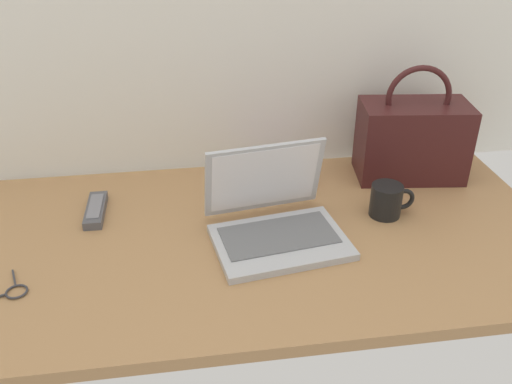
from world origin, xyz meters
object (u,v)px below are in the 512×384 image
coffee_mug (387,200)px  eyeglasses (0,295)px  book_stack (276,176)px  remote_control_near (96,210)px  handbag (412,139)px  laptop (275,219)px

coffee_mug → eyeglasses: bearing=-168.1°
coffee_mug → eyeglasses: 0.93m
coffee_mug → book_stack: size_ratio=0.59×
remote_control_near → book_stack: (0.50, 0.10, 0.01)m
remote_control_near → handbag: size_ratio=0.49×
laptop → eyeglasses: 0.63m
remote_control_near → eyeglasses: bearing=-118.5°
laptop → handbag: handbag is taller
laptop → coffee_mug: size_ratio=2.91×
handbag → book_stack: (-0.39, 0.01, -0.10)m
coffee_mug → remote_control_near: 0.76m
coffee_mug → handbag: 0.26m
laptop → coffee_mug: bearing=9.4°
remote_control_near → laptop: bearing=-20.2°
remote_control_near → handbag: handbag is taller
eyeglasses → book_stack: bearing=31.7°
remote_control_near → coffee_mug: bearing=-8.6°
laptop → book_stack: (0.05, 0.27, -0.03)m
laptop → remote_control_near: laptop is taller
eyeglasses → book_stack: book_stack is taller
laptop → remote_control_near: (-0.44, 0.16, -0.03)m
laptop → coffee_mug: (0.30, 0.05, -0.00)m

